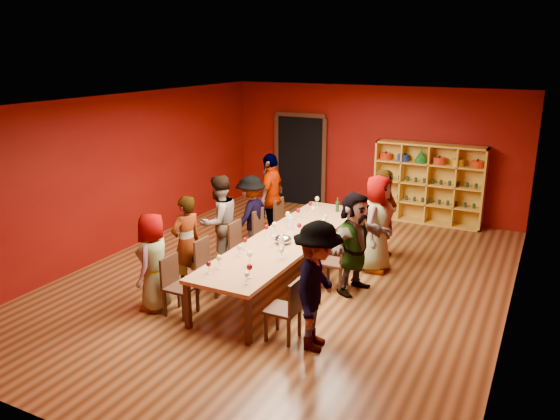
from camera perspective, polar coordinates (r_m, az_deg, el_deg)
The scene contains 50 objects.
room_shell at distance 8.94m, azimuth 0.80°, elevation 1.64°, with size 7.10×9.10×3.04m.
tasting_table at distance 9.18m, azimuth 0.78°, elevation -3.20°, with size 1.10×4.50×0.75m.
doorway at distance 13.69m, azimuth 2.21°, elevation 5.23°, with size 1.40×0.17×2.30m.
shelving_unit at distance 12.64m, azimuth 15.27°, elevation 3.06°, with size 2.40×0.40×1.80m.
chair_person_left_0 at distance 8.23m, azimuth -10.83°, elevation -7.43°, with size 0.42×0.42×0.89m.
person_left_0 at distance 8.37m, azimuth -13.07°, elevation -5.29°, with size 0.73×0.40×1.50m, color pink.
chair_person_left_1 at distance 8.85m, azimuth -7.53°, elevation -5.52°, with size 0.42×0.42×0.89m.
person_left_1 at distance 8.97m, azimuth -9.74°, elevation -3.35°, with size 0.57×0.42×1.56m, color silver.
chair_person_left_2 at distance 9.64m, azimuth -4.17°, elevation -3.55°, with size 0.42×0.42×0.89m.
person_left_2 at distance 9.75m, azimuth -6.37°, elevation -1.24°, with size 0.82×0.45×1.68m, color #454549.
chair_person_left_3 at distance 10.32m, azimuth -1.78°, elevation -2.14°, with size 0.42×0.42×0.89m.
person_left_3 at distance 10.36m, azimuth -3.04°, elevation -0.54°, with size 0.98×0.41×1.52m, color silver.
chair_person_left_4 at distance 11.05m, azimuth 0.36°, elevation -0.87°, with size 0.42×0.42×0.89m.
person_left_4 at distance 11.06m, azimuth -0.94°, elevation 1.35°, with size 1.06×0.48×1.81m, color #D08B90.
chair_person_right_0 at distance 7.38m, azimuth 0.87°, elevation -10.03°, with size 0.42×0.42×0.89m.
person_right_0 at distance 7.07m, azimuth 3.91°, elevation -7.98°, with size 1.12×0.46×1.74m, color #131835.
chair_person_right_2 at distance 8.97m, azimuth 6.20°, elevation -5.16°, with size 0.42×0.42×0.89m.
person_right_2 at distance 8.78m, azimuth 7.78°, elevation -3.40°, with size 1.54×0.44×1.66m, color #5170A7.
chair_person_right_3 at distance 9.87m, azimuth 8.31°, elevation -3.20°, with size 0.42×0.42×0.89m.
person_right_3 at distance 9.67m, azimuth 10.12°, elevation -1.41°, with size 0.84×0.46×1.73m, color #5D80C0.
chair_person_right_4 at distance 10.51m, azimuth 9.56°, elevation -2.03°, with size 0.42×0.42×0.89m.
person_right_4 at distance 10.34m, azimuth 10.95°, elevation -0.40°, with size 0.61×0.45×1.68m, color silver.
wine_glass_0 at distance 9.66m, azimuth 4.59°, elevation -1.13°, with size 0.07×0.07×0.18m.
wine_glass_1 at distance 7.99m, azimuth -3.18°, elevation -4.68°, with size 0.09×0.09×0.22m.
wine_glass_2 at distance 7.91m, azimuth -6.38°, elevation -5.06°, with size 0.08×0.08×0.21m.
wine_glass_3 at distance 10.91m, azimuth 3.90°, elevation 1.13°, with size 0.09×0.09×0.22m.
wine_glass_4 at distance 8.25m, azimuth 0.16°, elevation -4.02°, with size 0.08×0.08×0.21m.
wine_glass_5 at distance 9.22m, azimuth -1.44°, elevation -1.86°, with size 0.08×0.08×0.20m.
wine_glass_6 at distance 7.77m, azimuth -7.47°, elevation -5.67°, with size 0.07×0.07×0.18m.
wine_glass_7 at distance 10.57m, azimuth 6.84°, elevation 0.42°, with size 0.08×0.08×0.19m.
wine_glass_8 at distance 8.64m, azimuth -3.68°, elevation -3.21°, with size 0.08×0.08×0.19m.
wine_glass_9 at distance 8.35m, azimuth -4.27°, elevation -3.95°, with size 0.07×0.07×0.18m.
wine_glass_10 at distance 10.63m, azimuth 3.19°, elevation 0.63°, with size 0.08×0.08×0.20m.
wine_glass_11 at distance 7.56m, azimuth -3.20°, elevation -6.04°, with size 0.08×0.08×0.21m.
wine_glass_12 at distance 8.75m, azimuth -0.71°, elevation -2.92°, with size 0.07×0.07×0.18m.
wine_glass_13 at distance 9.89m, azimuth 0.81°, elevation -0.48°, with size 0.09×0.09×0.21m.
wine_glass_14 at distance 8.82m, azimuth 2.19°, elevation -2.81°, with size 0.07×0.07×0.18m.
wine_glass_15 at distance 9.31m, azimuth 2.03°, elevation -1.68°, with size 0.08×0.08×0.20m.
wine_glass_16 at distance 8.19m, azimuth 0.13°, elevation -4.28°, with size 0.08×0.08×0.19m.
wine_glass_17 at distance 9.82m, azimuth 4.76°, elevation -0.77°, with size 0.08×0.08×0.19m.
wine_glass_18 at distance 10.28m, azimuth 3.49°, elevation 0.09°, with size 0.08×0.08×0.20m.
wine_glass_19 at distance 7.38m, azimuth -3.50°, elevation -6.81°, with size 0.07×0.07×0.18m.
wine_glass_20 at distance 8.98m, azimuth 2.98°, elevation -2.35°, with size 0.08×0.08×0.20m.
wine_glass_21 at distance 10.56m, azimuth 6.70°, elevation 0.38°, with size 0.07×0.07×0.18m.
wine_glass_22 at distance 9.28m, azimuth -0.58°, elevation -1.60°, with size 0.09×0.09×0.22m.
wine_glass_23 at distance 10.15m, azimuth 1.92°, elevation -0.09°, with size 0.08×0.08×0.20m.
spittoon_bowl at distance 8.88m, azimuth 0.33°, elevation -3.10°, with size 0.28×0.28×0.16m, color #B1B3B8.
carafe_a at distance 9.55m, azimuth 1.07°, elevation -1.36°, with size 0.11×0.11×0.26m.
carafe_b at distance 8.62m, azimuth 0.17°, elevation -3.43°, with size 0.11×0.11×0.23m.
wine_bottle at distance 10.64m, azimuth 6.02°, elevation 0.39°, with size 0.09×0.09×0.28m.
Camera 1 is at (3.80, -7.77, 3.79)m, focal length 35.00 mm.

